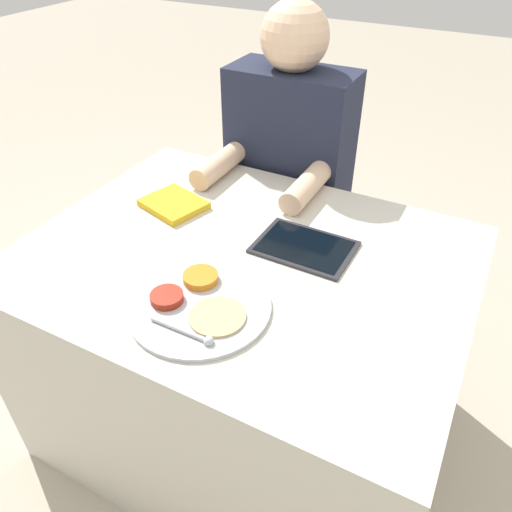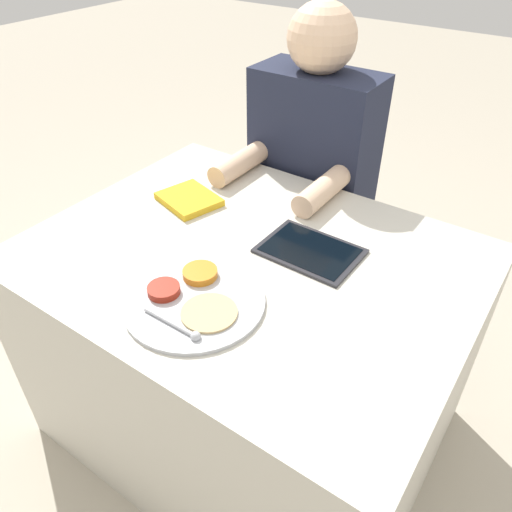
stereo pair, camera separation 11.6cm
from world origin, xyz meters
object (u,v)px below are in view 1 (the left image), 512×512
object	(u,v)px
tablet_device	(304,247)
person_diner	(287,194)
thali_tray	(198,304)
red_notebook	(174,204)

from	to	relation	value
tablet_device	person_diner	world-z (taller)	person_diner
person_diner	tablet_device	bearing A→B (deg)	-60.77
thali_tray	red_notebook	bearing A→B (deg)	132.39
tablet_device	red_notebook	bearing A→B (deg)	178.32
thali_tray	person_diner	xyz separation A→B (m)	(-0.13, 0.76, -0.14)
thali_tray	tablet_device	world-z (taller)	thali_tray
red_notebook	person_diner	xyz separation A→B (m)	(0.16, 0.44, -0.14)
red_notebook	thali_tray	bearing A→B (deg)	-47.61
red_notebook	tablet_device	distance (m)	0.42
tablet_device	person_diner	xyz separation A→B (m)	(-0.25, 0.45, -0.14)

